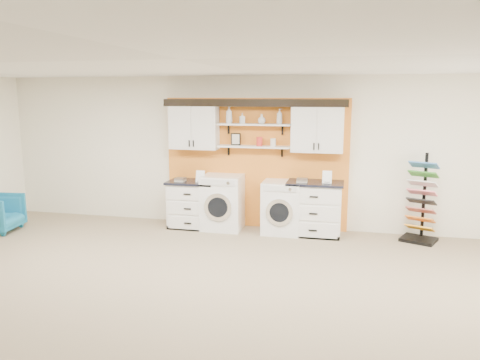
% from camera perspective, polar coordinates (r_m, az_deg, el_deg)
% --- Properties ---
extents(floor, '(10.00, 10.00, 0.00)m').
position_cam_1_polar(floor, '(5.37, -6.64, -16.94)').
color(floor, gray).
rests_on(floor, ground).
extents(ceiling, '(10.00, 10.00, 0.00)m').
position_cam_1_polar(ceiling, '(4.79, -7.36, 14.41)').
color(ceiling, white).
rests_on(ceiling, wall_back).
extents(wall_back, '(10.00, 0.00, 10.00)m').
position_cam_1_polar(wall_back, '(8.71, 1.96, 3.38)').
color(wall_back, silver).
rests_on(wall_back, floor).
extents(accent_panel, '(3.40, 0.07, 2.40)m').
position_cam_1_polar(accent_panel, '(8.70, 1.91, 2.04)').
color(accent_panel, orange).
rests_on(accent_panel, wall_back).
extents(upper_cabinet_left, '(0.90, 0.35, 0.84)m').
position_cam_1_polar(upper_cabinet_left, '(8.75, -5.61, 6.53)').
color(upper_cabinet_left, white).
rests_on(upper_cabinet_left, wall_back).
extents(upper_cabinet_right, '(0.90, 0.35, 0.84)m').
position_cam_1_polar(upper_cabinet_right, '(8.31, 9.43, 6.24)').
color(upper_cabinet_right, white).
rests_on(upper_cabinet_right, wall_back).
extents(shelf_lower, '(1.32, 0.28, 0.03)m').
position_cam_1_polar(shelf_lower, '(8.50, 1.71, 4.09)').
color(shelf_lower, white).
rests_on(shelf_lower, wall_back).
extents(shelf_upper, '(1.32, 0.28, 0.03)m').
position_cam_1_polar(shelf_upper, '(8.46, 1.73, 6.78)').
color(shelf_upper, white).
rests_on(shelf_upper, wall_back).
extents(crown_molding, '(3.30, 0.41, 0.13)m').
position_cam_1_polar(crown_molding, '(8.46, 1.76, 9.48)').
color(crown_molding, black).
rests_on(crown_molding, wall_back).
extents(picture_frame, '(0.18, 0.02, 0.22)m').
position_cam_1_polar(picture_frame, '(8.60, -0.52, 5.01)').
color(picture_frame, black).
rests_on(picture_frame, shelf_lower).
extents(canister_red, '(0.11, 0.11, 0.16)m').
position_cam_1_polar(canister_red, '(8.47, 2.38, 4.71)').
color(canister_red, red).
rests_on(canister_red, shelf_lower).
extents(canister_cream, '(0.10, 0.10, 0.14)m').
position_cam_1_polar(canister_cream, '(8.43, 4.06, 4.60)').
color(canister_cream, silver).
rests_on(canister_cream, shelf_lower).
extents(base_cabinet_left, '(0.90, 0.66, 0.88)m').
position_cam_1_polar(base_cabinet_left, '(8.82, -5.76, -2.92)').
color(base_cabinet_left, white).
rests_on(base_cabinet_left, floor).
extents(base_cabinet_right, '(0.98, 0.66, 0.96)m').
position_cam_1_polar(base_cabinet_right, '(8.38, 9.08, -3.44)').
color(base_cabinet_right, white).
rests_on(base_cabinet_right, floor).
extents(washer, '(0.72, 0.71, 1.01)m').
position_cam_1_polar(washer, '(8.63, -2.12, -2.72)').
color(washer, white).
rests_on(washer, floor).
extents(dryer, '(0.67, 0.71, 0.94)m').
position_cam_1_polar(dryer, '(8.43, 5.13, -3.31)').
color(dryer, white).
rests_on(dryer, floor).
extents(sample_rack, '(0.68, 0.63, 1.50)m').
position_cam_1_polar(sample_rack, '(8.48, 21.17, -3.74)').
color(sample_rack, black).
rests_on(sample_rack, floor).
extents(soap_bottle_a, '(0.16, 0.16, 0.31)m').
position_cam_1_polar(soap_bottle_a, '(8.55, -1.34, 7.96)').
color(soap_bottle_a, silver).
rests_on(soap_bottle_a, shelf_upper).
extents(soap_bottle_b, '(0.11, 0.12, 0.19)m').
position_cam_1_polar(soap_bottle_b, '(8.50, 0.27, 7.55)').
color(soap_bottle_b, silver).
rests_on(soap_bottle_b, shelf_upper).
extents(soap_bottle_c, '(0.19, 0.19, 0.17)m').
position_cam_1_polar(soap_bottle_c, '(8.43, 2.66, 7.46)').
color(soap_bottle_c, silver).
rests_on(soap_bottle_c, shelf_upper).
extents(soap_bottle_d, '(0.11, 0.10, 0.27)m').
position_cam_1_polar(soap_bottle_d, '(8.38, 4.83, 7.74)').
color(soap_bottle_d, silver).
rests_on(soap_bottle_d, shelf_upper).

